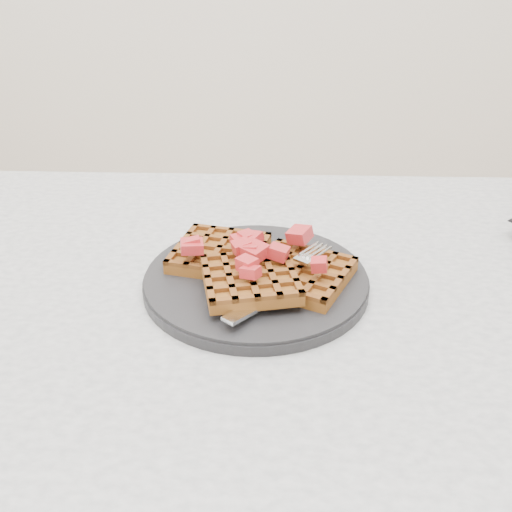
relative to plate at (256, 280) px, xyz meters
name	(u,v)px	position (x,y,z in m)	size (l,w,h in m)	color
table	(329,385)	(0.09, -0.04, -0.12)	(1.20, 0.80, 0.75)	silver
plate	(256,280)	(0.00, 0.00, 0.00)	(0.26, 0.26, 0.02)	black
waffles	(256,267)	(0.00, 0.00, 0.02)	(0.23, 0.20, 0.03)	brown
strawberry_pile	(256,245)	(0.00, 0.00, 0.05)	(0.15, 0.15, 0.02)	maroon
fork	(287,285)	(0.04, -0.04, 0.02)	(0.02, 0.18, 0.02)	silver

